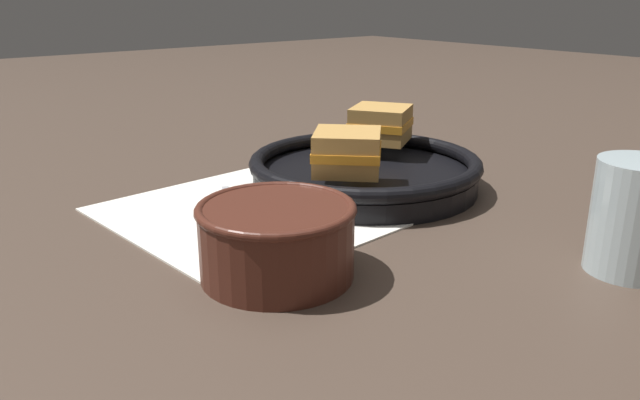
{
  "coord_description": "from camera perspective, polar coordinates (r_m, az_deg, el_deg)",
  "views": [
    {
      "loc": [
        0.45,
        -0.34,
        0.23
      ],
      "look_at": [
        -0.01,
        0.03,
        0.03
      ],
      "focal_mm": 35.0,
      "sensor_mm": 36.0,
      "label": 1
    }
  ],
  "objects": [
    {
      "name": "skillet",
      "position": [
        0.77,
        4.1,
        2.64
      ],
      "size": [
        0.28,
        0.28,
        0.04
      ],
      "color": "black",
      "rests_on": "ground_plane"
    },
    {
      "name": "sandwich_near_right",
      "position": [
        0.69,
        2.5,
        4.42
      ],
      "size": [
        0.1,
        0.1,
        0.05
      ],
      "rotation": [
        0.0,
        0.0,
        7.06
      ],
      "color": "#C18E47",
      "rests_on": "skillet"
    },
    {
      "name": "ground_plane",
      "position": [
        0.61,
        -1.75,
        -3.76
      ],
      "size": [
        4.0,
        4.0,
        0.0
      ],
      "primitive_type": "plane",
      "color": "#47382D"
    },
    {
      "name": "spoon",
      "position": [
        0.66,
        -8.21,
        -1.54
      ],
      "size": [
        0.14,
        0.08,
        0.01
      ],
      "rotation": [
        0.0,
        0.0,
        -0.49
      ],
      "color": "#B7B7BC",
      "rests_on": "napkin"
    },
    {
      "name": "napkin",
      "position": [
        0.68,
        -7.18,
        -1.37
      ],
      "size": [
        0.31,
        0.27,
        0.0
      ],
      "color": "white",
      "rests_on": "ground_plane"
    },
    {
      "name": "sandwich_near_left",
      "position": [
        0.84,
        5.57,
        6.94
      ],
      "size": [
        0.1,
        0.1,
        0.05
      ],
      "rotation": [
        0.0,
        0.0,
        3.7
      ],
      "color": "#C18E47",
      "rests_on": "skillet"
    },
    {
      "name": "soup_bowl",
      "position": [
        0.53,
        -3.99,
        -3.25
      ],
      "size": [
        0.14,
        0.14,
        0.07
      ],
      "color": "#4C2319",
      "rests_on": "ground_plane"
    },
    {
      "name": "drinking_glass",
      "position": [
        0.6,
        26.85,
        -1.41
      ],
      "size": [
        0.07,
        0.07,
        0.1
      ],
      "color": "silver",
      "rests_on": "ground_plane"
    }
  ]
}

